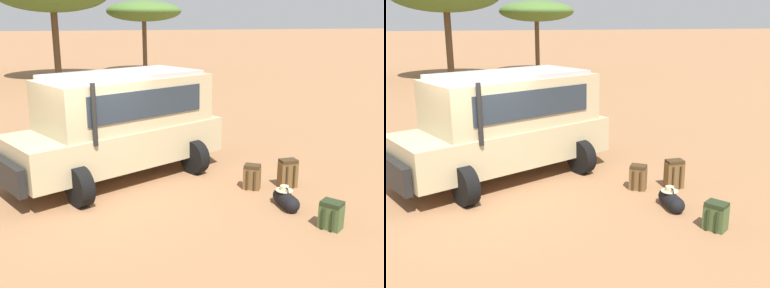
% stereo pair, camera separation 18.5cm
% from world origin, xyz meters
% --- Properties ---
extents(ground_plane, '(320.00, 320.00, 0.00)m').
position_xyz_m(ground_plane, '(0.00, 0.00, 0.00)').
color(ground_plane, '#936642').
extents(safari_vehicle, '(5.39, 3.79, 2.44)m').
position_xyz_m(safari_vehicle, '(0.76, 1.13, 1.29)').
color(safari_vehicle, tan).
rests_on(safari_vehicle, ground_plane).
extents(backpack_beside_front_wheel, '(0.40, 0.38, 0.64)m').
position_xyz_m(backpack_beside_front_wheel, '(4.06, -0.79, 0.31)').
color(backpack_beside_front_wheel, brown).
rests_on(backpack_beside_front_wheel, ground_plane).
extents(backpack_cluster_center, '(0.44, 0.44, 0.55)m').
position_xyz_m(backpack_cluster_center, '(3.28, -0.63, 0.27)').
color(backpack_cluster_center, brown).
rests_on(backpack_cluster_center, ground_plane).
extents(backpack_near_rear_wheel, '(0.48, 0.47, 0.51)m').
position_xyz_m(backpack_near_rear_wheel, '(3.74, -2.85, 0.25)').
color(backpack_near_rear_wheel, '#42562D').
rests_on(backpack_near_rear_wheel, ground_plane).
extents(duffel_bag_low_black_case, '(0.35, 0.83, 0.41)m').
position_xyz_m(duffel_bag_low_black_case, '(3.46, -1.77, 0.16)').
color(duffel_bag_low_black_case, black).
rests_on(duffel_bag_low_black_case, ground_plane).
extents(acacia_tree_far_right, '(5.13, 5.35, 4.86)m').
position_xyz_m(acacia_tree_far_right, '(6.33, 22.51, 4.15)').
color(acacia_tree_far_right, brown).
rests_on(acacia_tree_far_right, ground_plane).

